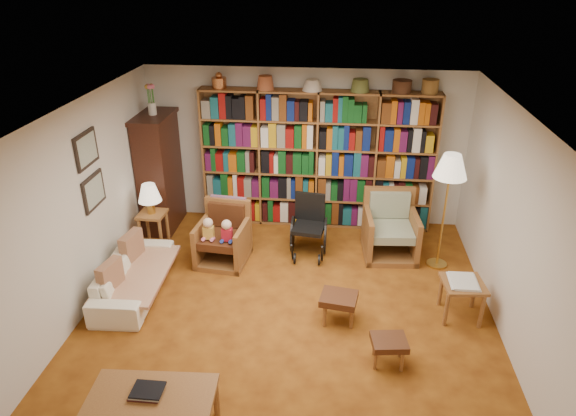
# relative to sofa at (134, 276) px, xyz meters

# --- Properties ---
(floor) EXTENTS (5.00, 5.00, 0.00)m
(floor) POSITION_rel_sofa_xyz_m (2.05, -0.13, -0.24)
(floor) COLOR #995717
(floor) RESTS_ON ground
(ceiling) EXTENTS (5.00, 5.00, 0.00)m
(ceiling) POSITION_rel_sofa_xyz_m (2.05, -0.13, 2.26)
(ceiling) COLOR silver
(ceiling) RESTS_ON wall_back
(wall_back) EXTENTS (5.00, 0.00, 5.00)m
(wall_back) POSITION_rel_sofa_xyz_m (2.05, 2.37, 1.01)
(wall_back) COLOR silver
(wall_back) RESTS_ON floor
(wall_front) EXTENTS (5.00, 0.00, 5.00)m
(wall_front) POSITION_rel_sofa_xyz_m (2.05, -2.63, 1.01)
(wall_front) COLOR silver
(wall_front) RESTS_ON floor
(wall_left) EXTENTS (0.00, 5.00, 5.00)m
(wall_left) POSITION_rel_sofa_xyz_m (-0.45, -0.13, 1.01)
(wall_left) COLOR silver
(wall_left) RESTS_ON floor
(wall_right) EXTENTS (0.00, 5.00, 5.00)m
(wall_right) POSITION_rel_sofa_xyz_m (4.55, -0.13, 1.01)
(wall_right) COLOR silver
(wall_right) RESTS_ON floor
(bookshelf) EXTENTS (3.60, 0.30, 2.42)m
(bookshelf) POSITION_rel_sofa_xyz_m (2.25, 2.20, 0.93)
(bookshelf) COLOR olive
(bookshelf) RESTS_ON floor
(curio_cabinet) EXTENTS (0.50, 0.95, 2.40)m
(curio_cabinet) POSITION_rel_sofa_xyz_m (-0.20, 1.87, 0.71)
(curio_cabinet) COLOR #39170F
(curio_cabinet) RESTS_ON floor
(framed_pictures) EXTENTS (0.03, 0.52, 0.97)m
(framed_pictures) POSITION_rel_sofa_xyz_m (-0.43, 0.17, 1.39)
(framed_pictures) COLOR black
(framed_pictures) RESTS_ON wall_left
(sofa) EXTENTS (1.66, 0.70, 0.48)m
(sofa) POSITION_rel_sofa_xyz_m (0.00, 0.00, 0.00)
(sofa) COLOR white
(sofa) RESTS_ON floor
(sofa_throw) EXTENTS (0.81, 1.46, 0.04)m
(sofa_throw) POSITION_rel_sofa_xyz_m (0.05, 0.00, 0.06)
(sofa_throw) COLOR beige
(sofa_throw) RESTS_ON sofa
(cushion_left) EXTENTS (0.20, 0.42, 0.40)m
(cushion_left) POSITION_rel_sofa_xyz_m (-0.13, 0.35, 0.21)
(cushion_left) COLOR maroon
(cushion_left) RESTS_ON sofa
(cushion_right) EXTENTS (0.20, 0.40, 0.39)m
(cushion_right) POSITION_rel_sofa_xyz_m (-0.13, -0.35, 0.21)
(cushion_right) COLOR maroon
(cushion_right) RESTS_ON sofa
(side_table_lamp) EXTENTS (0.40, 0.40, 0.61)m
(side_table_lamp) POSITION_rel_sofa_xyz_m (-0.10, 1.10, 0.20)
(side_table_lamp) COLOR olive
(side_table_lamp) RESTS_ON floor
(table_lamp) EXTENTS (0.33, 0.33, 0.45)m
(table_lamp) POSITION_rel_sofa_xyz_m (-0.10, 1.10, 0.68)
(table_lamp) COLOR gold
(table_lamp) RESTS_ON side_table_lamp
(armchair_leather) EXTENTS (0.75, 0.79, 0.87)m
(armchair_leather) POSITION_rel_sofa_xyz_m (0.99, 0.96, 0.12)
(armchair_leather) COLOR olive
(armchair_leather) RESTS_ON floor
(armchair_sage) EXTENTS (0.81, 0.84, 0.94)m
(armchair_sage) POSITION_rel_sofa_xyz_m (3.38, 1.40, 0.12)
(armchair_sage) COLOR olive
(armchair_sage) RESTS_ON floor
(wheelchair) EXTENTS (0.52, 0.72, 0.90)m
(wheelchair) POSITION_rel_sofa_xyz_m (2.20, 1.27, 0.17)
(wheelchair) COLOR black
(wheelchair) RESTS_ON floor
(floor_lamp) EXTENTS (0.45, 0.45, 1.68)m
(floor_lamp) POSITION_rel_sofa_xyz_m (4.05, 1.08, 1.21)
(floor_lamp) COLOR gold
(floor_lamp) RESTS_ON floor
(side_table_papers) EXTENTS (0.53, 0.53, 0.52)m
(side_table_papers) POSITION_rel_sofa_xyz_m (4.13, -0.08, 0.17)
(side_table_papers) COLOR olive
(side_table_papers) RESTS_ON floor
(footstool_a) EXTENTS (0.48, 0.42, 0.36)m
(footstool_a) POSITION_rel_sofa_xyz_m (2.66, -0.32, 0.06)
(footstool_a) COLOR #4A2413
(footstool_a) RESTS_ON floor
(footstool_b) EXTENTS (0.41, 0.36, 0.32)m
(footstool_b) POSITION_rel_sofa_xyz_m (3.21, -1.00, 0.02)
(footstool_b) COLOR #4A2413
(footstool_b) RESTS_ON floor
(coffee_table) EXTENTS (1.16, 0.62, 0.50)m
(coffee_table) POSITION_rel_sofa_xyz_m (1.01, -2.11, 0.16)
(coffee_table) COLOR olive
(coffee_table) RESTS_ON floor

